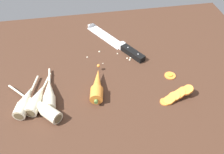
% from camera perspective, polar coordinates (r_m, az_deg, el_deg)
% --- Properties ---
extents(ground_plane, '(1.20, 0.90, 0.04)m').
position_cam_1_polar(ground_plane, '(0.97, -0.21, -0.71)').
color(ground_plane, '#42281C').
extents(chefs_knife, '(0.21, 0.32, 0.04)m').
position_cam_1_polar(chefs_knife, '(1.11, 0.02, 7.92)').
color(chefs_knife, silver).
rests_on(chefs_knife, ground_plane).
extents(whole_carrot, '(0.07, 0.18, 0.04)m').
position_cam_1_polar(whole_carrot, '(0.89, -3.19, -1.80)').
color(whole_carrot, orange).
rests_on(whole_carrot, ground_plane).
extents(parsnip_front, '(0.08, 0.18, 0.04)m').
position_cam_1_polar(parsnip_front, '(0.88, -15.70, -4.51)').
color(parsnip_front, beige).
rests_on(parsnip_front, ground_plane).
extents(parsnip_mid_left, '(0.07, 0.18, 0.04)m').
position_cam_1_polar(parsnip_mid_left, '(0.89, -18.05, -4.97)').
color(parsnip_mid_left, beige).
rests_on(parsnip_mid_left, ground_plane).
extents(parsnip_mid_right, '(0.04, 0.20, 0.04)m').
position_cam_1_polar(parsnip_mid_right, '(0.89, -13.28, -3.46)').
color(parsnip_mid_right, beige).
rests_on(parsnip_mid_right, ground_plane).
extents(parsnip_back, '(0.18, 0.19, 0.04)m').
position_cam_1_polar(parsnip_back, '(0.86, -15.03, -6.11)').
color(parsnip_back, beige).
rests_on(parsnip_back, ground_plane).
extents(carrot_slice_stack, '(0.12, 0.05, 0.04)m').
position_cam_1_polar(carrot_slice_stack, '(0.89, 13.75, -3.79)').
color(carrot_slice_stack, orange).
rests_on(carrot_slice_stack, ground_plane).
extents(carrot_slice_stray_near, '(0.04, 0.04, 0.01)m').
position_cam_1_polar(carrot_slice_stray_near, '(0.97, 12.33, 0.37)').
color(carrot_slice_stray_near, orange).
rests_on(carrot_slice_stray_near, ground_plane).
extents(mince_crumbs, '(0.17, 0.08, 0.01)m').
position_cam_1_polar(mince_crumbs, '(1.04, 0.98, 4.59)').
color(mince_crumbs, beige).
rests_on(mince_crumbs, ground_plane).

